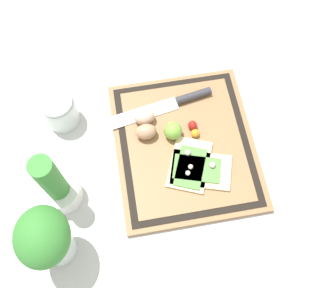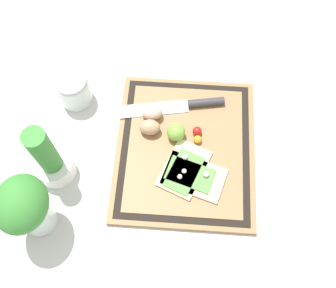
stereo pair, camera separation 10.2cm
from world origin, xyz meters
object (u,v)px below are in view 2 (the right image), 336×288
object	(u,v)px
knife	(189,105)
sauce_jar	(74,90)
egg_brown	(150,127)
pizza_slice_near	(193,176)
herb_pot	(50,161)
pizza_slice_far	(184,169)
cherry_tomato_red	(197,131)
cherry_tomato_yellow	(198,139)
lime	(176,132)
herb_glass	(25,207)
egg_pink	(152,113)

from	to	relation	value
knife	sauce_jar	bearing A→B (deg)	87.33
egg_brown	pizza_slice_near	bearing A→B (deg)	-135.31
knife	sauce_jar	xyz separation A→B (m)	(0.01, 0.32, 0.01)
egg_brown	herb_pot	size ratio (longest dim) A/B	0.26
pizza_slice_far	knife	world-z (taller)	pizza_slice_far
pizza_slice_far	cherry_tomato_red	distance (m)	0.11
cherry_tomato_yellow	lime	bearing A→B (deg)	79.33
cherry_tomato_red	herb_glass	size ratio (longest dim) A/B	0.12
herb_glass	cherry_tomato_yellow	bearing A→B (deg)	-58.16
knife	herb_glass	bearing A→B (deg)	134.21
egg_brown	egg_pink	size ratio (longest dim) A/B	1.00
pizza_slice_far	cherry_tomato_yellow	size ratio (longest dim) A/B	7.75
pizza_slice_far	lime	size ratio (longest dim) A/B	3.50
egg_brown	cherry_tomato_yellow	distance (m)	0.13
lime	pizza_slice_near	bearing A→B (deg)	-155.28
pizza_slice_near	herb_glass	distance (m)	0.41
pizza_slice_far	egg_pink	xyz separation A→B (m)	(0.15, 0.09, 0.02)
pizza_slice_near	pizza_slice_far	size ratio (longest dim) A/B	1.02
pizza_slice_far	egg_pink	world-z (taller)	egg_pink
egg_pink	cherry_tomato_red	size ratio (longest dim) A/B	2.28
knife	egg_pink	distance (m)	0.11
knife	cherry_tomato_red	world-z (taller)	cherry_tomato_red
cherry_tomato_red	lime	bearing A→B (deg)	102.97
sauce_jar	cherry_tomato_red	bearing A→B (deg)	-105.69
egg_brown	herb_pot	xyz separation A→B (m)	(-0.13, 0.23, 0.04)
herb_pot	sauce_jar	xyz separation A→B (m)	(0.22, -0.01, -0.03)
pizza_slice_near	sauce_jar	world-z (taller)	sauce_jar
knife	egg_pink	xyz separation A→B (m)	(-0.04, 0.10, 0.01)
lime	egg_pink	bearing A→B (deg)	50.84
pizza_slice_far	egg_pink	bearing A→B (deg)	32.28
cherry_tomato_red	herb_pot	world-z (taller)	herb_pot
lime	cherry_tomato_yellow	xyz separation A→B (m)	(-0.01, -0.06, -0.01)
egg_pink	herb_pot	distance (m)	0.29
egg_pink	cherry_tomato_red	xyz separation A→B (m)	(-0.04, -0.12, -0.01)
cherry_tomato_yellow	herb_pot	size ratio (longest dim) A/B	0.10
sauce_jar	lime	bearing A→B (deg)	-110.79
pizza_slice_far	knife	bearing A→B (deg)	-1.02
lime	cherry_tomato_red	distance (m)	0.06
cherry_tomato_yellow	herb_glass	bearing A→B (deg)	121.84
knife	lime	xyz separation A→B (m)	(-0.09, 0.03, 0.02)
herb_glass	egg_pink	bearing A→B (deg)	-39.90
pizza_slice_far	lime	bearing A→B (deg)	15.77
egg_pink	sauce_jar	world-z (taller)	sauce_jar
egg_pink	knife	bearing A→B (deg)	-68.17
lime	sauce_jar	distance (m)	0.31
egg_brown	sauce_jar	distance (m)	0.24
sauce_jar	egg_pink	bearing A→B (deg)	-103.80
egg_pink	pizza_slice_near	bearing A→B (deg)	-144.45
egg_brown	lime	distance (m)	0.07
lime	egg_brown	bearing A→B (deg)	81.19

